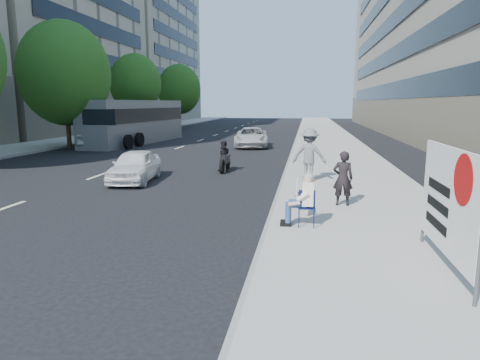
% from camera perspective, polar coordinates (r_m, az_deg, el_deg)
% --- Properties ---
extents(ground, '(160.00, 160.00, 0.00)m').
position_cam_1_polar(ground, '(9.87, -5.45, -8.11)').
color(ground, black).
rests_on(ground, ground).
extents(near_sidewalk, '(5.00, 120.00, 0.15)m').
position_cam_1_polar(near_sidewalk, '(29.27, 12.09, 4.09)').
color(near_sidewalk, '#A5A49B').
rests_on(near_sidewalk, ground).
extents(far_sidewalk, '(4.50, 120.00, 0.15)m').
position_cam_1_polar(far_sidewalk, '(34.92, -24.41, 4.36)').
color(far_sidewalk, '#A5A49B').
rests_on(far_sidewalk, ground).
extents(far_bldg_north, '(22.00, 28.00, 28.00)m').
position_cam_1_polar(far_bldg_north, '(78.84, -16.24, 17.80)').
color(far_bldg_north, '#BCAC8D').
rests_on(far_bldg_north, ground).
extents(tree_far_c, '(6.00, 6.00, 8.47)m').
position_cam_1_polar(tree_far_c, '(31.53, -22.35, 12.99)').
color(tree_far_c, '#382616').
rests_on(tree_far_c, ground).
extents(tree_far_d, '(4.80, 4.80, 7.65)m').
position_cam_1_polar(tree_far_d, '(42.28, -13.77, 12.38)').
color(tree_far_d, '#382616').
rests_on(tree_far_d, ground).
extents(tree_far_e, '(5.40, 5.40, 7.89)m').
position_cam_1_polar(tree_far_e, '(55.47, -8.12, 11.88)').
color(tree_far_e, '#382616').
rests_on(tree_far_e, ground).
extents(seated_protester, '(0.83, 1.12, 1.31)m').
position_cam_1_polar(seated_protester, '(10.44, 8.31, -2.19)').
color(seated_protester, navy).
rests_on(seated_protester, near_sidewalk).
extents(jogger, '(1.41, 0.97, 2.02)m').
position_cam_1_polar(jogger, '(16.51, 9.24, 3.36)').
color(jogger, slate).
rests_on(jogger, near_sidewalk).
extents(pedestrian_woman, '(0.58, 0.39, 1.59)m').
position_cam_1_polar(pedestrian_woman, '(12.73, 13.56, 0.21)').
color(pedestrian_woman, black).
rests_on(pedestrian_woman, near_sidewalk).
extents(protest_banner, '(0.08, 3.06, 2.20)m').
position_cam_1_polar(protest_banner, '(8.37, 25.99, -2.52)').
color(protest_banner, '#4C4C4C').
rests_on(protest_banner, near_sidewalk).
extents(white_sedan_near, '(1.91, 3.86, 1.27)m').
position_cam_1_polar(white_sedan_near, '(17.53, -13.85, 1.86)').
color(white_sedan_near, white).
rests_on(white_sedan_near, ground).
extents(white_sedan_mid, '(1.96, 4.57, 1.46)m').
position_cam_1_polar(white_sedan_mid, '(31.66, -18.00, 5.46)').
color(white_sedan_mid, silver).
rests_on(white_sedan_mid, ground).
extents(white_sedan_far, '(2.79, 5.17, 1.38)m').
position_cam_1_polar(white_sedan_far, '(30.54, 1.55, 5.72)').
color(white_sedan_far, silver).
rests_on(white_sedan_far, ground).
extents(motorcycle, '(0.69, 2.04, 1.42)m').
position_cam_1_polar(motorcycle, '(19.54, -2.06, 3.00)').
color(motorcycle, black).
rests_on(motorcycle, ground).
extents(bus, '(3.88, 12.28, 3.30)m').
position_cam_1_polar(bus, '(34.48, -13.69, 7.52)').
color(bus, slate).
rests_on(bus, ground).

